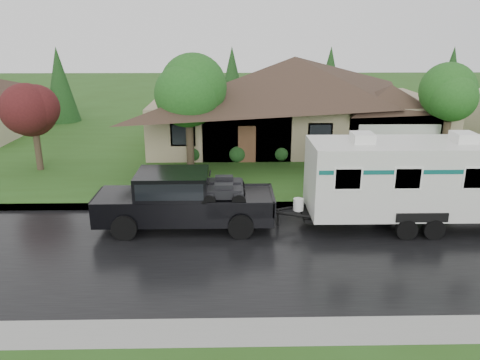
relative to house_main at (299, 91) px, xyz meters
name	(u,v)px	position (x,y,z in m)	size (l,w,h in m)	color
ground	(287,227)	(-2.29, -13.84, -3.59)	(140.00, 140.00, 0.00)	#284D18
road	(293,250)	(-2.29, -15.84, -3.59)	(140.00, 8.00, 0.01)	black
curb	(281,205)	(-2.29, -11.59, -3.52)	(140.00, 0.50, 0.15)	gray
lawn	(262,140)	(-2.29, 1.16, -3.52)	(140.00, 26.00, 0.15)	#284D18
house_main	(299,91)	(0.00, 0.00, 0.00)	(19.44, 10.80, 6.90)	gray
tree_left_green	(188,93)	(-6.62, -6.18, 0.66)	(3.57, 3.57, 5.91)	#382B1E
tree_red	(33,112)	(-14.78, -6.07, -0.30)	(2.75, 2.75, 4.54)	#382B1E
tree_right_green	(451,95)	(7.41, -5.61, 0.44)	(3.38, 3.38, 5.60)	#382B1E
shrub_row	(303,152)	(-0.29, -4.54, -2.94)	(13.60, 1.00, 1.00)	#143814
pickup_truck	(182,198)	(-6.35, -13.68, -2.39)	(6.72, 2.55, 2.24)	black
travel_trailer	(411,177)	(2.47, -13.68, -1.62)	(8.29, 2.91, 3.72)	silver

